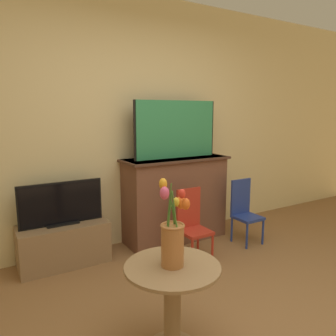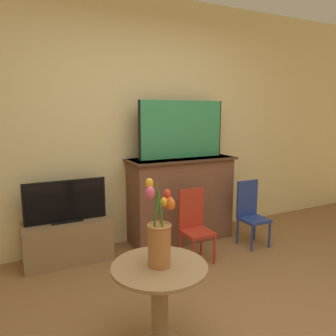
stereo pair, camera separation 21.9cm
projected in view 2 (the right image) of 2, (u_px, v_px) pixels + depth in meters
The scene contains 9 objects.
wall_back at pixel (136, 122), 3.62m from camera, with size 8.00×0.06×2.70m.
fireplace_mantel at pixel (181, 198), 3.74m from camera, with size 1.23×0.46×0.96m.
painting at pixel (182, 129), 3.62m from camera, with size 1.03×0.03×0.63m.
tv_stand at pixel (68, 241), 3.24m from camera, with size 0.83×0.38×0.40m.
tv_monitor at pixel (66, 202), 3.18m from camera, with size 0.78×0.12×0.41m.
chair_red at pixel (194, 223), 3.24m from camera, with size 0.28×0.28×0.71m.
chair_blue at pixel (251, 211), 3.63m from camera, with size 0.28×0.28×0.71m.
side_table at pixel (160, 296), 1.98m from camera, with size 0.58×0.58×0.56m.
vase_tulips at pixel (160, 237), 1.92m from camera, with size 0.20×0.19×0.53m.
Camera 2 is at (-1.30, -1.30, 1.47)m, focal length 35.00 mm.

